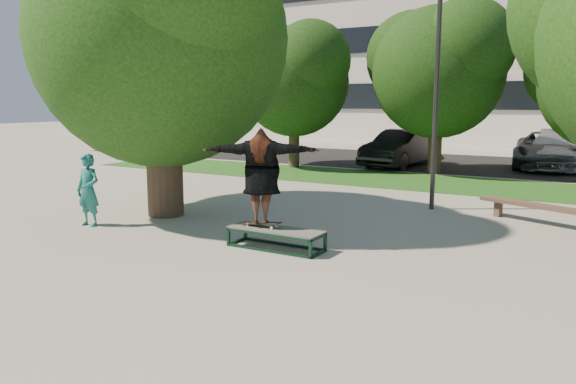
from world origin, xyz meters
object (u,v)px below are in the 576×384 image
Objects in this scene: bystander at (88,190)px; bench at (542,208)px; lamppost at (437,82)px; car_dark at (401,148)px; car_grey at (547,150)px; tree_left at (159,24)px; car_silver_b at (557,150)px; grind_box at (276,239)px; car_silver_a at (409,144)px.

bystander is 0.56× the size of bench.
lamppost reaches higher than bench.
car_dark is 0.87× the size of car_grey.
tree_left is at bearing -90.18° from car_dark.
car_dark is at bearing 75.77° from bystander.
grind_box is at bearing -101.31° from car_silver_b.
lamppost is 6.19m from grind_box.
bystander is at bearing -114.93° from car_silver_b.
bench is at bearing -68.32° from car_silver_a.
car_silver_a is at bearing 87.16° from tree_left.
car_silver_a reaches higher than car_grey.
bench is 11.64m from car_silver_b.
car_grey reaches higher than bench.
car_silver_a is 0.94× the size of car_dark.
lamppost is (5.29, 3.91, -1.27)m from tree_left.
car_silver_b is (7.06, 14.98, -3.66)m from tree_left.
lamppost is 1.33× the size of car_dark.
lamppost is 1.16× the size of car_grey.
grind_box is 0.42× the size of car_silver_a.
car_dark is at bearing 83.34° from tree_left.
lamppost is 3.84m from bench.
car_silver_b reaches higher than grind_box.
tree_left is 6.70m from lamppost.
grind_box is (3.96, -1.36, -4.23)m from tree_left.
car_grey is at bearing 82.73° from lamppost.
lamppost is 3.90× the size of bystander.
car_grey is at bearing 60.35° from bystander.
grind_box is 17.06m from car_silver_a.
car_dark reaches higher than grind_box.
car_silver_b is at bearing 59.36° from bystander.
lamppost reaches higher than car_silver_b.
lamppost is 8.49m from bystander.
car_silver_a is at bearing 175.73° from car_silver_b.
car_silver_b is at bearing 64.75° from tree_left.
grind_box is 6.15m from bench.
bench reaches higher than grind_box.
bench is at bearing -11.61° from lamppost.
bench is (7.88, 3.37, -4.05)m from tree_left.
tree_left reaches higher than grind_box.
car_silver_a is at bearing 100.82° from grind_box.
car_silver_a is at bearing 111.53° from lamppost.
car_silver_b is (3.10, 16.34, 0.58)m from grind_box.
tree_left is at bearing 67.12° from bystander.
tree_left reaches higher than lamppost.
bystander is at bearing -106.60° from tree_left.
car_silver_a is 6.31m from car_silver_b.
car_silver_b is (5.61, 2.57, 0.01)m from car_dark.
car_grey reaches higher than grind_box.
car_silver_b is (-0.82, 11.60, 0.40)m from bench.
car_silver_a is 5.95m from car_grey.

